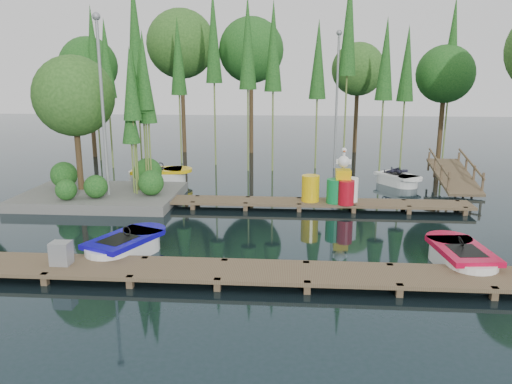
# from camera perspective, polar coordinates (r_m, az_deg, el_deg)

# --- Properties ---
(ground_plane) EXTENTS (90.00, 90.00, 0.00)m
(ground_plane) POSITION_cam_1_polar(r_m,az_deg,el_deg) (17.03, -1.81, -3.96)
(ground_plane) COLOR #1A2A31
(near_dock) EXTENTS (18.00, 1.50, 0.50)m
(near_dock) POSITION_cam_1_polar(r_m,az_deg,el_deg) (12.76, -4.01, -9.02)
(near_dock) COLOR brown
(near_dock) RESTS_ON ground
(far_dock) EXTENTS (15.00, 1.20, 0.50)m
(far_dock) POSITION_cam_1_polar(r_m,az_deg,el_deg) (19.29, 1.94, -1.15)
(far_dock) COLOR brown
(far_dock) RESTS_ON ground
(island) EXTENTS (6.20, 4.20, 6.75)m
(island) POSITION_cam_1_polar(r_m,az_deg,el_deg) (21.14, -18.26, 7.61)
(island) COLOR slate
(island) RESTS_ON ground
(tree_screen) EXTENTS (34.42, 18.53, 10.31)m
(tree_screen) POSITION_cam_1_polar(r_m,az_deg,el_deg) (27.03, -3.87, 15.62)
(tree_screen) COLOR #48351E
(tree_screen) RESTS_ON ground
(lamp_island) EXTENTS (0.30, 0.30, 7.25)m
(lamp_island) POSITION_cam_1_polar(r_m,az_deg,el_deg) (20.04, -17.21, 10.49)
(lamp_island) COLOR gray
(lamp_island) RESTS_ON ground
(lamp_rear) EXTENTS (0.30, 0.30, 7.25)m
(lamp_rear) POSITION_cam_1_polar(r_m,az_deg,el_deg) (27.25, 9.25, 11.56)
(lamp_rear) COLOR gray
(lamp_rear) RESTS_ON ground
(ramp) EXTENTS (1.50, 3.94, 1.49)m
(ramp) POSITION_cam_1_polar(r_m,az_deg,el_deg) (24.20, 21.67, 1.78)
(ramp) COLOR brown
(ramp) RESTS_ON ground
(boat_blue) EXTENTS (2.25, 3.02, 0.93)m
(boat_blue) POSITION_cam_1_polar(r_m,az_deg,el_deg) (14.78, -14.70, -6.09)
(boat_blue) COLOR white
(boat_blue) RESTS_ON ground
(boat_red) EXTENTS (1.53, 2.88, 0.93)m
(boat_red) POSITION_cam_1_polar(r_m,az_deg,el_deg) (14.54, 22.36, -7.02)
(boat_red) COLOR white
(boat_red) RESTS_ON ground
(boat_yellow_far) EXTENTS (3.19, 1.82, 1.51)m
(boat_yellow_far) POSITION_cam_1_polar(r_m,az_deg,el_deg) (24.32, -11.10, 1.90)
(boat_yellow_far) COLOR white
(boat_yellow_far) RESTS_ON ground
(boat_white_far) EXTENTS (2.28, 2.62, 1.15)m
(boat_white_far) POSITION_cam_1_polar(r_m,az_deg,el_deg) (24.13, 15.87, 1.39)
(boat_white_far) COLOR white
(boat_white_far) RESTS_ON ground
(utility_cabinet) EXTENTS (0.49, 0.41, 0.60)m
(utility_cabinet) POSITION_cam_1_polar(r_m,az_deg,el_deg) (13.82, -21.38, -6.53)
(utility_cabinet) COLOR gray
(utility_cabinet) RESTS_ON near_dock
(yellow_barrel) EXTENTS (0.67, 0.67, 1.00)m
(yellow_barrel) POSITION_cam_1_polar(r_m,az_deg,el_deg) (19.15, 6.25, 0.43)
(yellow_barrel) COLOR yellow
(yellow_barrel) RESTS_ON far_dock
(drum_cluster) EXTENTS (1.22, 1.11, 2.10)m
(drum_cluster) POSITION_cam_1_polar(r_m,az_deg,el_deg) (19.06, 9.97, 0.58)
(drum_cluster) COLOR #0E7F3B
(drum_cluster) RESTS_ON far_dock
(seagull_post) EXTENTS (0.52, 0.28, 0.83)m
(seagull_post) POSITION_cam_1_polar(r_m,az_deg,el_deg) (19.19, 8.88, 0.55)
(seagull_post) COLOR gray
(seagull_post) RESTS_ON far_dock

